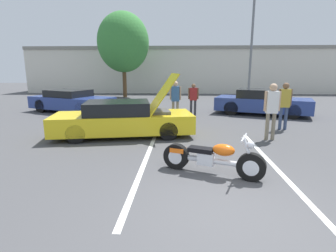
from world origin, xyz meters
name	(u,v)px	position (x,y,z in m)	size (l,w,h in m)	color
ground_plane	(236,216)	(0.00, 0.00, 0.00)	(80.00, 80.00, 0.00)	#474749
parking_stripe_foreground	(145,162)	(-1.80, 2.35, 0.00)	(0.12, 5.84, 0.01)	white
parking_stripe_middle	(273,165)	(1.36, 2.35, 0.00)	(0.12, 5.84, 0.01)	white
far_building	(191,69)	(0.00, 23.28, 2.34)	(32.00, 4.20, 4.40)	beige
light_pole	(253,37)	(4.57, 17.69, 4.71)	(1.21, 0.28, 8.65)	slate
tree_background	(123,42)	(-5.61, 17.87, 4.39)	(4.11, 4.11, 6.76)	brown
motorcycle	(212,158)	(-0.21, 1.70, 0.37)	(2.19, 1.05, 0.93)	black
show_car_hood_open	(124,119)	(-2.89, 5.03, 0.59)	(4.98, 2.60, 2.15)	yellow
parked_car_left_row	(71,101)	(-6.87, 10.04, 0.59)	(4.94, 3.42, 1.20)	navy
parked_car_right_row	(262,102)	(3.22, 9.77, 0.63)	(4.94, 3.30, 1.29)	navy
spectator_near_motorcycle	(193,97)	(-0.30, 9.26, 0.94)	(0.52, 0.21, 1.59)	#333338
spectator_by_show_car	(175,97)	(-1.17, 8.13, 1.05)	(0.52, 0.23, 1.76)	gray
spectator_midground	(272,106)	(2.03, 4.72, 1.12)	(0.52, 0.24, 1.85)	gray
spectator_far_lot	(285,102)	(3.03, 6.30, 1.08)	(0.52, 0.24, 1.80)	#38476B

